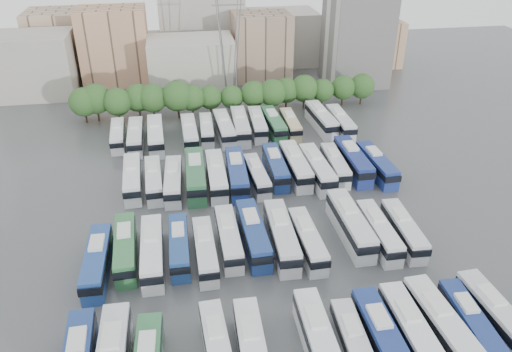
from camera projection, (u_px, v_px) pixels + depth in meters
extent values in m
plane|color=#424447|center=(260.00, 224.00, 70.99)|extent=(220.00, 220.00, 0.00)
cylinder|color=black|center=(86.00, 117.00, 102.37)|extent=(0.36, 0.36, 2.45)
sphere|color=#234C1E|center=(84.00, 102.00, 100.75)|extent=(5.88, 5.88, 5.88)
cylinder|color=black|center=(98.00, 115.00, 103.31)|extent=(0.36, 0.36, 2.59)
sphere|color=#234C1E|center=(96.00, 99.00, 101.60)|extent=(6.21, 6.21, 6.21)
cylinder|color=black|center=(119.00, 117.00, 102.70)|extent=(0.36, 0.36, 2.38)
sphere|color=#234C1E|center=(117.00, 102.00, 101.12)|extent=(5.72, 5.72, 5.72)
cylinder|color=black|center=(140.00, 113.00, 104.65)|extent=(0.36, 0.36, 2.42)
sphere|color=#234C1E|center=(138.00, 98.00, 103.05)|extent=(5.80, 5.80, 5.80)
cylinder|color=black|center=(154.00, 113.00, 104.20)|extent=(0.36, 0.36, 2.47)
sphere|color=#234C1E|center=(153.00, 98.00, 102.57)|extent=(5.93, 5.93, 5.93)
cylinder|color=black|center=(179.00, 112.00, 104.46)|extent=(0.36, 0.36, 2.65)
sphere|color=#234C1E|center=(177.00, 96.00, 102.70)|extent=(6.37, 6.37, 6.37)
cylinder|color=black|center=(193.00, 112.00, 105.22)|extent=(0.36, 0.36, 2.28)
sphere|color=#234C1E|center=(192.00, 98.00, 103.71)|extent=(5.48, 5.48, 5.48)
cylinder|color=black|center=(211.00, 110.00, 106.33)|extent=(0.36, 0.36, 2.11)
sphere|color=#234C1E|center=(210.00, 97.00, 104.94)|extent=(5.07, 5.07, 5.07)
cylinder|color=black|center=(232.00, 109.00, 106.77)|extent=(0.36, 0.36, 2.04)
sphere|color=#234C1E|center=(232.00, 97.00, 105.42)|extent=(4.90, 4.90, 4.90)
cylinder|color=black|center=(254.00, 108.00, 107.24)|extent=(0.36, 0.36, 2.31)
sphere|color=#234C1E|center=(254.00, 94.00, 105.72)|extent=(5.54, 5.54, 5.54)
cylinder|color=black|center=(272.00, 107.00, 107.30)|extent=(0.36, 0.36, 2.42)
sphere|color=#234C1E|center=(272.00, 93.00, 105.70)|extent=(5.80, 5.80, 5.80)
cylinder|color=black|center=(286.00, 104.00, 109.25)|extent=(0.36, 0.36, 2.27)
sphere|color=#234C1E|center=(286.00, 90.00, 107.75)|extent=(5.46, 5.46, 5.46)
cylinder|color=black|center=(304.00, 103.00, 109.52)|extent=(0.36, 0.36, 2.45)
sphere|color=#234C1E|center=(304.00, 88.00, 107.89)|extent=(5.89, 5.89, 5.89)
cylinder|color=black|center=(322.00, 102.00, 110.28)|extent=(0.36, 0.36, 2.09)
sphere|color=#234C1E|center=(323.00, 90.00, 108.90)|extent=(5.01, 5.01, 5.01)
cylinder|color=black|center=(342.00, 101.00, 111.15)|extent=(0.36, 0.36, 2.22)
sphere|color=#234C1E|center=(343.00, 88.00, 109.69)|extent=(5.33, 5.33, 5.33)
cylinder|color=black|center=(361.00, 99.00, 111.69)|extent=(0.36, 0.36, 2.29)
sphere|color=#234C1E|center=(362.00, 86.00, 110.17)|extent=(5.50, 5.50, 5.50)
cube|color=#9E998E|center=(34.00, 65.00, 114.83)|extent=(18.00, 14.00, 14.00)
cube|color=tan|center=(115.00, 46.00, 121.65)|extent=(16.00, 12.00, 18.00)
cube|color=#ADA89E|center=(191.00, 64.00, 118.85)|extent=(20.00, 14.00, 12.00)
cube|color=gray|center=(261.00, 46.00, 125.67)|extent=(14.00, 12.00, 16.00)
cube|color=gray|center=(201.00, 28.00, 134.70)|extent=(22.00, 16.00, 20.00)
cube|color=tan|center=(63.00, 42.00, 128.71)|extent=(16.00, 14.00, 16.00)
cube|color=#A39E93|center=(282.00, 37.00, 137.65)|extent=(18.00, 14.00, 14.00)
cube|color=tan|center=(372.00, 43.00, 136.47)|extent=(14.00, 12.00, 12.00)
cube|color=gray|center=(158.00, 54.00, 130.22)|extent=(12.00, 10.00, 10.00)
cube|color=silver|center=(357.00, 30.00, 119.55)|extent=(14.00, 14.00, 26.00)
cylinder|color=slate|center=(220.00, 27.00, 104.03)|extent=(2.90, 2.91, 33.83)
cylinder|color=slate|center=(218.00, 23.00, 107.48)|extent=(2.90, 2.91, 33.83)
cylinder|color=slate|center=(239.00, 27.00, 104.62)|extent=(2.90, 2.91, 33.83)
cylinder|color=slate|center=(237.00, 23.00, 108.06)|extent=(2.90, 2.91, 33.83)
cube|color=slate|center=(228.00, 5.00, 104.06)|extent=(7.00, 0.30, 0.30)
cube|color=silver|center=(77.00, 340.00, 47.77)|extent=(1.78, 3.20, 0.43)
cube|color=silver|center=(111.00, 336.00, 47.94)|extent=(1.83, 3.37, 0.46)
cube|color=silver|center=(147.00, 343.00, 47.54)|extent=(1.75, 3.11, 0.42)
cube|color=silver|center=(217.00, 349.00, 49.31)|extent=(2.84, 10.93, 3.07)
cube|color=black|center=(217.00, 346.00, 48.91)|extent=(2.96, 11.09, 0.90)
cube|color=silver|center=(215.00, 327.00, 49.62)|extent=(1.68, 2.96, 0.40)
cube|color=silver|center=(252.00, 352.00, 48.86)|extent=(2.78, 11.78, 3.32)
cube|color=black|center=(252.00, 349.00, 48.43)|extent=(2.90, 11.96, 0.98)
cube|color=silver|center=(250.00, 327.00, 49.21)|extent=(1.74, 3.17, 0.43)
cube|color=silver|center=(318.00, 342.00, 49.97)|extent=(2.71, 12.02, 3.40)
cube|color=black|center=(319.00, 338.00, 49.53)|extent=(2.84, 12.20, 1.00)
cube|color=silver|center=(316.00, 317.00, 50.33)|extent=(1.74, 3.22, 0.44)
cube|color=silver|center=(354.00, 347.00, 49.60)|extent=(2.75, 10.71, 3.01)
cube|color=black|center=(355.00, 344.00, 49.20)|extent=(2.86, 10.88, 0.88)
cube|color=silver|center=(352.00, 325.00, 49.92)|extent=(1.63, 2.90, 0.39)
cube|color=navy|center=(383.00, 341.00, 49.95)|extent=(2.64, 12.16, 3.44)
cube|color=black|center=(384.00, 338.00, 49.50)|extent=(2.76, 12.34, 1.01)
cube|color=silver|center=(379.00, 316.00, 50.31)|extent=(1.74, 3.25, 0.45)
cube|color=white|center=(411.00, 334.00, 50.78)|extent=(2.63, 12.07, 3.42)
cube|color=black|center=(413.00, 331.00, 50.33)|extent=(2.76, 12.25, 1.00)
cube|color=silver|center=(408.00, 310.00, 51.14)|extent=(1.73, 3.22, 0.44)
cube|color=silver|center=(442.00, 328.00, 51.39)|extent=(3.26, 12.68, 3.56)
cube|color=black|center=(444.00, 325.00, 50.93)|extent=(3.40, 12.88, 1.05)
cube|color=silver|center=(437.00, 303.00, 51.75)|extent=(1.94, 3.43, 0.46)
cube|color=navy|center=(470.00, 324.00, 52.21)|extent=(2.86, 10.93, 3.07)
cube|color=black|center=(471.00, 321.00, 51.81)|extent=(2.98, 11.10, 0.90)
cube|color=silver|center=(467.00, 303.00, 52.54)|extent=(1.68, 2.96, 0.40)
cube|color=silver|center=(496.00, 318.00, 52.79)|extent=(3.12, 11.99, 3.37)
cube|color=black|center=(499.00, 315.00, 52.35)|extent=(3.25, 12.18, 0.99)
cube|color=silver|center=(492.00, 295.00, 53.13)|extent=(1.84, 3.25, 0.44)
cube|color=navy|center=(97.00, 262.00, 60.85)|extent=(2.70, 11.90, 3.36)
cube|color=black|center=(96.00, 259.00, 60.41)|extent=(2.82, 12.08, 0.99)
cube|color=silver|center=(97.00, 243.00, 61.21)|extent=(1.73, 3.19, 0.43)
cube|color=#31733F|center=(126.00, 249.00, 63.21)|extent=(3.05, 11.93, 3.35)
cube|color=black|center=(125.00, 246.00, 62.77)|extent=(3.17, 12.11, 0.99)
cube|color=silver|center=(124.00, 230.00, 63.55)|extent=(1.82, 3.23, 0.43)
cube|color=silver|center=(152.00, 253.00, 62.45)|extent=(2.71, 12.20, 3.45)
cube|color=black|center=(152.00, 249.00, 62.00)|extent=(2.84, 12.38, 1.01)
cube|color=silver|center=(151.00, 233.00, 62.81)|extent=(1.76, 3.26, 0.45)
cube|color=navy|center=(179.00, 247.00, 63.84)|extent=(2.42, 11.00, 3.11)
cube|color=black|center=(179.00, 243.00, 63.43)|extent=(2.53, 11.17, 0.92)
cube|color=silver|center=(178.00, 229.00, 64.16)|extent=(1.58, 2.94, 0.40)
cube|color=silver|center=(205.00, 251.00, 62.96)|extent=(2.51, 11.16, 3.15)
cube|color=black|center=(205.00, 248.00, 62.55)|extent=(2.62, 11.33, 0.93)
cube|color=silver|center=(204.00, 233.00, 63.29)|extent=(1.61, 2.99, 0.41)
cube|color=silver|center=(229.00, 239.00, 65.21)|extent=(2.50, 11.47, 3.25)
cube|color=black|center=(229.00, 235.00, 64.79)|extent=(2.62, 11.65, 0.96)
cube|color=silver|center=(227.00, 221.00, 65.55)|extent=(1.64, 3.07, 0.42)
cube|color=navy|center=(253.00, 235.00, 65.70)|extent=(2.95, 12.53, 3.53)
cube|color=black|center=(253.00, 231.00, 65.23)|extent=(3.08, 12.72, 1.04)
cube|color=silver|center=(251.00, 216.00, 66.06)|extent=(1.85, 3.37, 0.46)
cube|color=silver|center=(281.00, 237.00, 65.23)|extent=(3.07, 12.91, 3.64)
cube|color=black|center=(282.00, 233.00, 64.75)|extent=(3.21, 13.11, 1.07)
cube|color=silver|center=(280.00, 217.00, 65.61)|extent=(1.91, 3.47, 0.47)
cube|color=silver|center=(307.00, 241.00, 64.80)|extent=(2.63, 11.44, 3.23)
cube|color=black|center=(308.00, 238.00, 64.37)|extent=(2.75, 11.62, 0.95)
cube|color=silver|center=(305.00, 223.00, 65.13)|extent=(1.67, 3.07, 0.42)
cube|color=silver|center=(350.00, 225.00, 67.50)|extent=(2.85, 13.13, 3.72)
cube|color=black|center=(351.00, 221.00, 67.01)|extent=(2.98, 13.33, 1.09)
cube|color=silver|center=(348.00, 206.00, 67.89)|extent=(1.88, 3.51, 0.48)
cube|color=silver|center=(378.00, 232.00, 66.39)|extent=(2.55, 11.57, 3.27)
cube|color=black|center=(379.00, 229.00, 65.96)|extent=(2.67, 11.74, 0.96)
cube|color=silver|center=(376.00, 215.00, 66.74)|extent=(1.66, 3.09, 0.42)
cube|color=silver|center=(403.00, 231.00, 66.78)|extent=(2.89, 11.37, 3.19)
cube|color=black|center=(404.00, 228.00, 66.36)|extent=(3.01, 11.54, 0.94)
cube|color=silver|center=(401.00, 214.00, 67.13)|extent=(1.73, 3.07, 0.41)
cube|color=silver|center=(133.00, 179.00, 78.86)|extent=(3.04, 12.10, 3.40)
cube|color=black|center=(132.00, 176.00, 78.42)|extent=(3.17, 12.29, 1.00)
cube|color=silver|center=(131.00, 164.00, 79.21)|extent=(1.83, 3.27, 0.44)
cube|color=silver|center=(154.00, 181.00, 78.61)|extent=(2.87, 11.44, 3.22)
cube|color=black|center=(153.00, 178.00, 78.19)|extent=(2.99, 11.61, 0.95)
cube|color=silver|center=(152.00, 166.00, 78.94)|extent=(1.73, 3.09, 0.42)
cube|color=silver|center=(173.00, 182.00, 78.28)|extent=(3.04, 11.80, 3.31)
cube|color=black|center=(173.00, 178.00, 77.85)|extent=(3.17, 11.99, 0.97)
cube|color=silver|center=(173.00, 167.00, 78.64)|extent=(1.80, 3.20, 0.43)
cube|color=#2B653E|center=(196.00, 176.00, 79.38)|extent=(3.26, 13.49, 3.80)
cube|color=black|center=(196.00, 172.00, 78.88)|extent=(3.40, 13.70, 1.12)
cube|color=silver|center=(195.00, 159.00, 79.79)|extent=(2.01, 3.63, 0.49)
cube|color=silver|center=(216.00, 176.00, 79.50)|extent=(2.88, 12.59, 3.56)
cube|color=black|center=(216.00, 173.00, 79.03)|extent=(3.01, 12.78, 1.05)
cube|color=silver|center=(215.00, 161.00, 79.88)|extent=(1.83, 3.38, 0.46)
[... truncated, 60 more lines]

